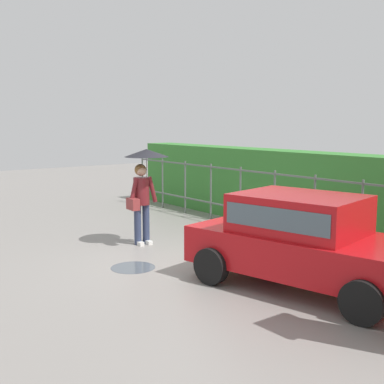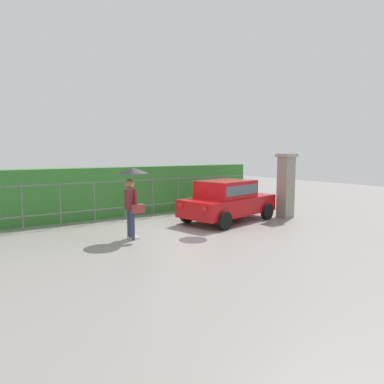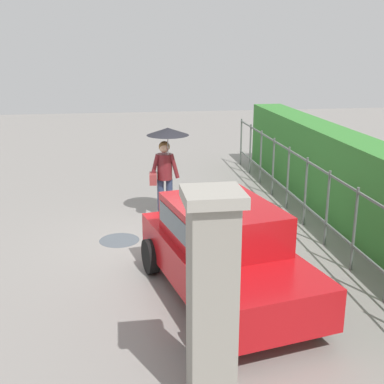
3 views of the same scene
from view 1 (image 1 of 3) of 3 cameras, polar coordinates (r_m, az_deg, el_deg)
The scene contains 6 objects.
ground_plane at distance 9.59m, azimuth -0.92°, elevation -7.77°, with size 40.00×40.00×0.00m, color gray.
car at distance 8.07m, azimuth 12.62°, elevation -5.09°, with size 3.96×2.45×1.48m.
pedestrian at distance 10.59m, azimuth -5.55°, elevation 1.72°, with size 0.93×0.93×2.04m.
fence_section at distance 11.72m, azimuth 9.37°, elevation -0.85°, with size 11.61×0.05×1.50m.
hedge_row at distance 12.42m, azimuth 12.46°, elevation 0.15°, with size 12.56×0.90×1.90m, color #387F33.
puddle_near at distance 9.18m, azimuth -6.74°, elevation -8.54°, with size 0.81×0.81×0.00m, color #4C545B.
Camera 1 is at (7.43, -5.48, 2.61)m, focal length 46.80 mm.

